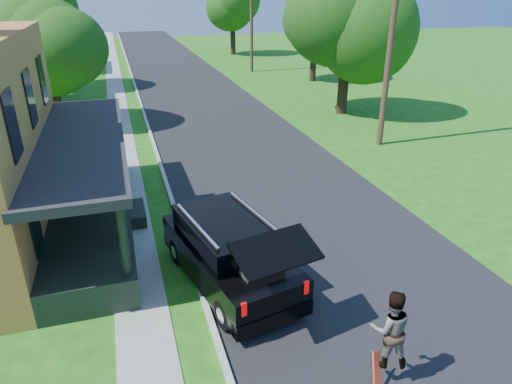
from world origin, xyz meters
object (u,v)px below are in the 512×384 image
object	(u,v)px
tree_right_near	(347,20)
skateboarder	(390,329)
black_suv	(229,252)
utility_pole_near	(393,25)

from	to	relation	value
tree_right_near	skateboarder	bearing A→B (deg)	-114.30
tree_right_near	black_suv	bearing A→B (deg)	-125.47
black_suv	skateboarder	distance (m)	4.74
utility_pole_near	black_suv	bearing A→B (deg)	-143.01
skateboarder	utility_pole_near	bearing A→B (deg)	-102.63
utility_pole_near	skateboarder	bearing A→B (deg)	-126.10
black_suv	tree_right_near	xyz separation A→B (m)	(11.17, 15.67, 4.62)
tree_right_near	utility_pole_near	world-z (taller)	utility_pole_near
black_suv	utility_pole_near	bearing A→B (deg)	30.55
skateboarder	tree_right_near	distance (m)	22.21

